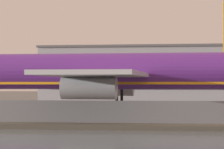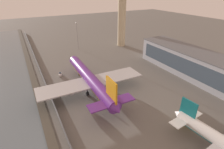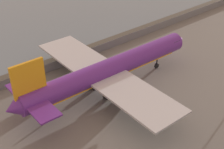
% 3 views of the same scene
% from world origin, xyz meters
% --- Properties ---
extents(ground_plane, '(500.00, 500.00, 0.00)m').
position_xyz_m(ground_plane, '(0.00, 0.00, 0.00)').
color(ground_plane, '#66635E').
extents(shoreline_seawall, '(320.00, 3.00, 0.50)m').
position_xyz_m(shoreline_seawall, '(0.00, -20.50, 0.25)').
color(shoreline_seawall, '#474238').
rests_on(shoreline_seawall, ground).
extents(perimeter_fence, '(280.00, 0.10, 2.68)m').
position_xyz_m(perimeter_fence, '(0.00, -16.00, 1.34)').
color(perimeter_fence, slate).
rests_on(perimeter_fence, ground).
extents(cargo_jet_purple, '(55.36, 47.32, 15.94)m').
position_xyz_m(cargo_jet_purple, '(-0.59, 1.83, 6.08)').
color(cargo_jet_purple, '#602889').
rests_on(cargo_jet_purple, ground).
extents(terminal_building, '(77.90, 16.88, 13.63)m').
position_xyz_m(terminal_building, '(15.75, 56.75, 6.83)').
color(terminal_building, '#9EA3AD').
rests_on(terminal_building, ground).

